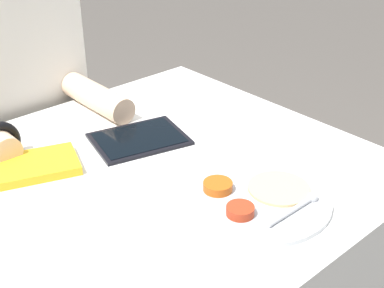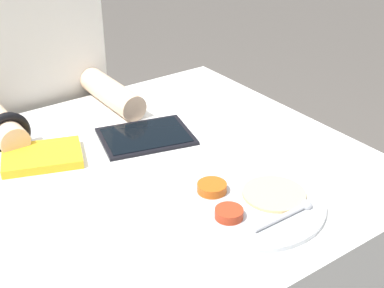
{
  "view_description": "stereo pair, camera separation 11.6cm",
  "coord_description": "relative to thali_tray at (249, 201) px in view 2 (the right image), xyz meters",
  "views": [
    {
      "loc": [
        -0.59,
        -0.8,
        1.33
      ],
      "look_at": [
        0.09,
        -0.05,
        0.77
      ],
      "focal_mm": 50.0,
      "sensor_mm": 36.0,
      "label": 1
    },
    {
      "loc": [
        -0.5,
        -0.88,
        1.33
      ],
      "look_at": [
        0.09,
        -0.05,
        0.77
      ],
      "focal_mm": 50.0,
      "sensor_mm": 36.0,
      "label": 2
    }
  ],
  "objects": [
    {
      "name": "thali_tray",
      "position": [
        0.0,
        0.0,
        0.0
      ],
      "size": [
        0.3,
        0.3,
        0.03
      ],
      "color": "#B7BABF",
      "rests_on": "dining_table"
    },
    {
      "name": "person_diner",
      "position": [
        -0.15,
        0.8,
        -0.15
      ],
      "size": [
        0.42,
        0.46,
        1.2
      ],
      "color": "black",
      "rests_on": "ground_plane"
    },
    {
      "name": "red_notebook",
      "position": [
        -0.27,
        0.4,
        0.0
      ],
      "size": [
        0.21,
        0.18,
        0.02
      ],
      "color": "silver",
      "rests_on": "dining_table"
    },
    {
      "name": "tablet_device",
      "position": [
        -0.02,
        0.36,
        -0.0
      ],
      "size": [
        0.25,
        0.21,
        0.01
      ],
      "color": "black",
      "rests_on": "dining_table"
    }
  ]
}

